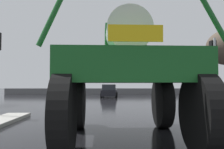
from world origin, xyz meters
TOP-DOWN VIEW (x-y plane):
  - ground_plane at (0.00, 18.00)m, footprint 120.00×120.00m
  - oversize_sprayer at (-0.03, 5.93)m, footprint 4.36×5.35m
  - sedan_ahead at (-0.30, 27.48)m, footprint 2.12×4.21m
  - traffic_signal_near_right at (4.56, 10.22)m, footprint 0.24×0.54m
  - traffic_signal_far_left at (5.43, 27.04)m, footprint 0.24×0.55m
  - roadside_barrier at (0.00, 34.65)m, footprint 31.72×0.24m

SIDE VIEW (x-z plane):
  - ground_plane at x=0.00m, z-range 0.00..0.00m
  - roadside_barrier at x=0.00m, z-range 0.00..0.90m
  - sedan_ahead at x=-0.30m, z-range -0.05..1.47m
  - oversize_sprayer at x=-0.03m, z-range -0.40..4.14m
  - traffic_signal_near_right at x=4.56m, z-range 0.87..4.67m
  - traffic_signal_far_left at x=5.43m, z-range 0.94..5.03m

